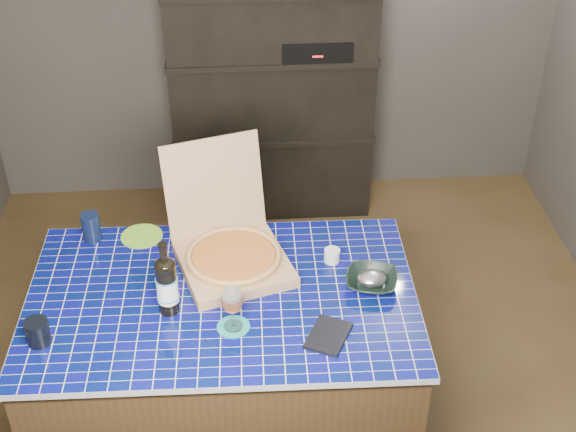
{
  "coord_description": "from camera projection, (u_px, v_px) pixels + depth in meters",
  "views": [
    {
      "loc": [
        -0.21,
        -2.85,
        2.94
      ],
      "look_at": [
        -0.01,
        0.0,
        0.95
      ],
      "focal_mm": 50.0,
      "sensor_mm": 36.0,
      "label": 1
    }
  ],
  "objects": [
    {
      "name": "room",
      "position": [
        290.0,
        156.0,
        3.31
      ],
      "size": [
        3.5,
        3.5,
        3.5
      ],
      "color": "brown",
      "rests_on": "ground"
    },
    {
      "name": "shelving_unit",
      "position": [
        272.0,
        76.0,
        4.76
      ],
      "size": [
        1.2,
        0.41,
        1.8
      ],
      "color": "black",
      "rests_on": "floor"
    },
    {
      "name": "kitchen_island",
      "position": [
        226.0,
        371.0,
        3.44
      ],
      "size": [
        1.57,
        1.01,
        0.85
      ],
      "rotation": [
        0.0,
        0.0,
        -0.02
      ],
      "color": "#3F2818",
      "rests_on": "floor"
    },
    {
      "name": "pizza_box",
      "position": [
        232.0,
        252.0,
        3.32
      ],
      "size": [
        0.55,
        0.62,
        0.46
      ],
      "rotation": [
        0.0,
        0.0,
        0.29
      ],
      "color": "tan",
      "rests_on": "kitchen_island"
    },
    {
      "name": "mead_bottle",
      "position": [
        167.0,
        285.0,
        3.05
      ],
      "size": [
        0.09,
        0.09,
        0.32
      ],
      "color": "black",
      "rests_on": "kitchen_island"
    },
    {
      "name": "teal_trivet",
      "position": [
        233.0,
        327.0,
        3.04
      ],
      "size": [
        0.13,
        0.13,
        0.01
      ],
      "primitive_type": "cylinder",
      "color": "teal",
      "rests_on": "kitchen_island"
    },
    {
      "name": "wine_glass",
      "position": [
        232.0,
        301.0,
        2.96
      ],
      "size": [
        0.08,
        0.08,
        0.19
      ],
      "color": "white",
      "rests_on": "teal_trivet"
    },
    {
      "name": "tumbler",
      "position": [
        38.0,
        332.0,
        2.95
      ],
      "size": [
        0.09,
        0.09,
        0.1
      ],
      "primitive_type": "cylinder",
      "color": "black",
      "rests_on": "kitchen_island"
    },
    {
      "name": "dvd_case",
      "position": [
        328.0,
        335.0,
        2.99
      ],
      "size": [
        0.2,
        0.23,
        0.01
      ],
      "primitive_type": "cube",
      "rotation": [
        0.0,
        0.0,
        -0.46
      ],
      "color": "black",
      "rests_on": "kitchen_island"
    },
    {
      "name": "bowl",
      "position": [
        372.0,
        281.0,
        3.23
      ],
      "size": [
        0.25,
        0.25,
        0.05
      ],
      "primitive_type": "imported",
      "rotation": [
        0.0,
        0.0,
        -0.22
      ],
      "color": "black",
      "rests_on": "kitchen_island"
    },
    {
      "name": "foil_contents",
      "position": [
        372.0,
        278.0,
        3.22
      ],
      "size": [
        0.12,
        0.1,
        0.06
      ],
      "primitive_type": "ellipsoid",
      "color": "#AFB2BB",
      "rests_on": "bowl"
    },
    {
      "name": "white_jar",
      "position": [
        332.0,
        255.0,
        3.36
      ],
      "size": [
        0.07,
        0.07,
        0.06
      ],
      "primitive_type": "cylinder",
      "color": "silver",
      "rests_on": "kitchen_island"
    },
    {
      "name": "navy_cup",
      "position": [
        91.0,
        227.0,
        3.47
      ],
      "size": [
        0.08,
        0.08,
        0.13
      ],
      "primitive_type": "cylinder",
      "color": "black",
      "rests_on": "kitchen_island"
    },
    {
      "name": "green_trivet",
      "position": [
        142.0,
        236.0,
        3.52
      ],
      "size": [
        0.18,
        0.18,
        0.01
      ],
      "primitive_type": "cylinder",
      "color": "#77BB28",
      "rests_on": "kitchen_island"
    }
  ]
}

